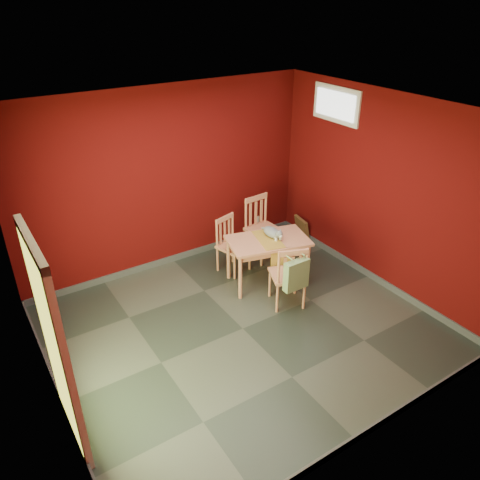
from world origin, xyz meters
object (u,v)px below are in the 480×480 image
dining_table (268,245)px  chair_near (289,275)px  chair_far_right (262,227)px  tote_bag (296,275)px  cat (272,231)px  chair_far_left (231,244)px  picture_frame (302,228)px

dining_table → chair_near: (-0.10, -0.60, -0.14)m
chair_far_right → chair_near: size_ratio=1.07×
chair_near → tote_bag: size_ratio=1.94×
dining_table → cat: bearing=25.7°
chair_far_left → tote_bag: tote_bag is taller
chair_near → chair_far_right: bearing=69.8°
tote_bag → cat: bearing=74.1°
dining_table → chair_far_left: bearing=113.7°
chair_far_right → tote_bag: bearing=-109.2°
chair_near → picture_frame: (1.39, 1.38, -0.29)m
dining_table → chair_near: 0.62m
dining_table → picture_frame: (1.30, 0.78, -0.43)m
chair_far_left → picture_frame: size_ratio=2.21×
tote_bag → picture_frame: tote_bag is taller
chair_near → cat: chair_near is taller
tote_bag → picture_frame: (1.45, 1.59, -0.42)m
chair_far_left → chair_near: bearing=-82.5°
chair_far_left → picture_frame: bearing=7.6°
tote_bag → cat: (0.24, 0.86, 0.19)m
chair_near → cat: size_ratio=2.48×
chair_far_right → cat: bearing=-113.6°
tote_bag → cat: 0.91m
dining_table → picture_frame: dining_table is taller
tote_bag → cat: cat is taller
chair_near → cat: 0.75m
chair_far_left → picture_frame: chair_far_left is taller
chair_near → picture_frame: size_ratio=2.38×
chair_far_left → picture_frame: (1.55, 0.21, -0.25)m
dining_table → tote_bag: (-0.15, -0.81, -0.01)m
chair_far_left → chair_near: chair_near is taller
chair_far_right → tote_bag: chair_far_right is taller
cat → chair_near: bearing=-92.8°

